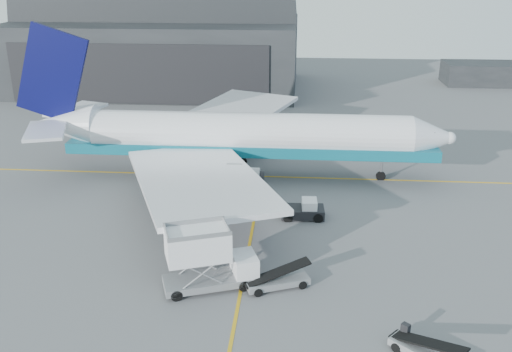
# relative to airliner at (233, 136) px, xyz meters

# --- Properties ---
(ground) EXTENTS (200.00, 200.00, 0.00)m
(ground) POSITION_rel_airliner_xyz_m (3.14, -19.99, -4.59)
(ground) COLOR #565659
(ground) RESTS_ON ground
(taxi_lines) EXTENTS (80.00, 42.12, 0.02)m
(taxi_lines) POSITION_rel_airliner_xyz_m (3.14, -7.32, -4.58)
(taxi_lines) COLOR gold
(taxi_lines) RESTS_ON ground
(hangar) EXTENTS (50.00, 28.30, 28.00)m
(hangar) POSITION_rel_airliner_xyz_m (-18.86, 44.96, 4.96)
(hangar) COLOR black
(hangar) RESTS_ON ground
(distant_bldg_a) EXTENTS (14.00, 8.00, 4.00)m
(distant_bldg_a) POSITION_rel_airliner_xyz_m (41.14, 52.01, -4.59)
(distant_bldg_a) COLOR black
(distant_bldg_a) RESTS_ON ground
(airliner) EXTENTS (46.70, 45.28, 16.39)m
(airliner) POSITION_rel_airliner_xyz_m (0.00, 0.00, 0.00)
(airliner) COLOR white
(airliner) RESTS_ON ground
(catering_truck) EXTENTS (7.16, 4.58, 4.62)m
(catering_truck) POSITION_rel_airliner_xyz_m (0.67, -22.70, -2.25)
(catering_truck) COLOR gray
(catering_truck) RESTS_ON ground
(pushback_tug) EXTENTS (3.97, 2.42, 1.80)m
(pushback_tug) POSITION_rel_airliner_xyz_m (7.67, -10.16, -3.91)
(pushback_tug) COLOR black
(pushback_tug) RESTS_ON ground
(belt_loader_a) EXTENTS (4.95, 3.18, 1.88)m
(belt_loader_a) POSITION_rel_airliner_xyz_m (5.66, -22.27, -4.01)
(belt_loader_a) COLOR gray
(belt_loader_a) RESTS_ON ground
(belt_loader_b) EXTENTS (4.32, 4.04, 1.80)m
(belt_loader_b) POSITION_rel_airliner_xyz_m (14.86, -29.43, -4.03)
(belt_loader_b) COLOR gray
(belt_loader_b) RESTS_ON ground
(traffic_cone) EXTENTS (0.35, 0.35, 0.50)m
(traffic_cone) POSITION_rel_airliner_xyz_m (4.10, -19.84, -4.35)
(traffic_cone) COLOR #FF6508
(traffic_cone) RESTS_ON ground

